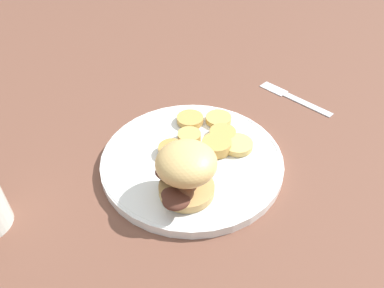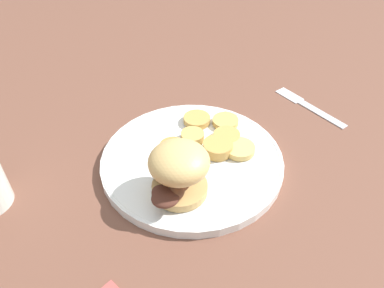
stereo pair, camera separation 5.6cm
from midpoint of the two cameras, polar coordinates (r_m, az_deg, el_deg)
name	(u,v)px [view 1 (the left image)]	position (r m, az deg, el deg)	size (l,w,h in m)	color
ground_plane	(192,164)	(0.59, -2.73, -3.17)	(4.00, 4.00, 0.00)	brown
dinner_plate	(192,160)	(0.58, -2.76, -2.52)	(0.28, 0.28, 0.02)	white
sandwich	(185,172)	(0.49, -4.35, -4.48)	(0.09, 0.10, 0.08)	tan
potato_round_0	(219,119)	(0.64, 1.58, 3.73)	(0.04, 0.04, 0.01)	tan
potato_round_1	(172,150)	(0.58, -5.87, -0.98)	(0.04, 0.04, 0.01)	#BC8942
potato_round_2	(238,145)	(0.59, 4.27, -0.23)	(0.05, 0.05, 0.01)	#DBB766
potato_round_3	(189,137)	(0.60, -3.09, 1.00)	(0.04, 0.04, 0.01)	tan
potato_round_4	(223,134)	(0.61, 2.15, 1.48)	(0.04, 0.04, 0.01)	tan
potato_round_5	(190,119)	(0.64, -2.80, 3.68)	(0.05, 0.05, 0.01)	tan
potato_round_6	(216,145)	(0.58, 1.02, -0.34)	(0.05, 0.05, 0.02)	tan
fork	(294,98)	(0.75, 13.23, 6.78)	(0.16, 0.02, 0.00)	silver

